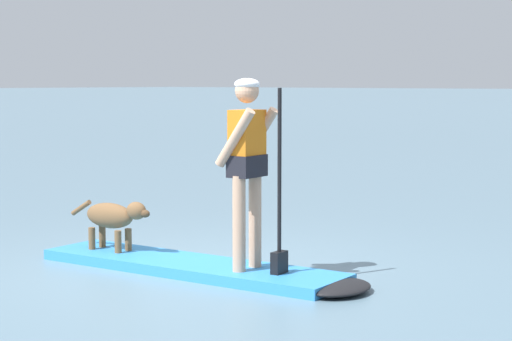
# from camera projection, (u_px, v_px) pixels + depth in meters

# --- Properties ---
(ground_plane) EXTENTS (400.00, 400.00, 0.00)m
(ground_plane) POSITION_uv_depth(u_px,v_px,m) (190.00, 271.00, 8.75)
(ground_plane) COLOR slate
(paddleboard) EXTENTS (3.55, 1.08, 0.10)m
(paddleboard) POSITION_uv_depth(u_px,v_px,m) (209.00, 269.00, 8.62)
(paddleboard) COLOR #338CD8
(paddleboard) RESTS_ON ground_plane
(person_paddler) EXTENTS (0.63, 0.51, 1.75)m
(person_paddler) POSITION_uv_depth(u_px,v_px,m) (248.00, 159.00, 8.26)
(person_paddler) COLOR tan
(person_paddler) RESTS_ON paddleboard
(dog) EXTENTS (1.07, 0.28, 0.52)m
(dog) POSITION_uv_depth(u_px,v_px,m) (113.00, 217.00, 9.25)
(dog) COLOR brown
(dog) RESTS_ON paddleboard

